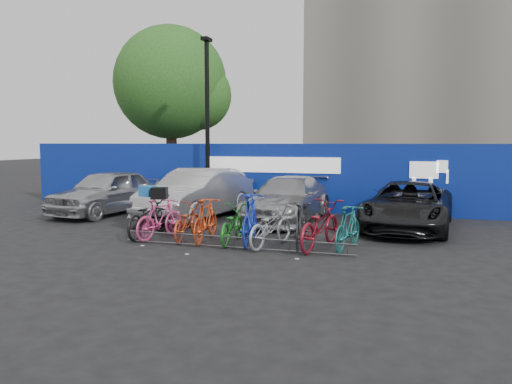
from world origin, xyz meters
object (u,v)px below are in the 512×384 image
at_px(bike_rack, 234,242).
at_px(bike_6, 271,226).
at_px(lamppost, 207,119).
at_px(bike_0, 148,217).
at_px(bike_1, 160,219).
at_px(car_2, 287,199).
at_px(tree, 176,85).
at_px(car_1, 198,194).
at_px(bike_8, 320,225).
at_px(bike_9, 348,228).
at_px(bike_7, 299,225).
at_px(bike_3, 206,220).
at_px(bike_2, 187,222).
at_px(bike_5, 250,219).
at_px(car_0, 107,192).
at_px(bike_4, 232,224).
at_px(car_3, 408,206).

relative_size(bike_rack, bike_6, 3.06).
xyz_separation_m(lamppost, bike_0, (0.56, -5.25, -2.74)).
bearing_deg(bike_1, car_2, -108.87).
relative_size(tree, bike_0, 3.87).
bearing_deg(bike_1, car_1, -68.97).
height_order(bike_1, bike_8, bike_8).
distance_m(car_2, bike_9, 4.34).
bearing_deg(tree, lamppost, -52.49).
height_order(lamppost, bike_7, lamppost).
distance_m(bike_rack, bike_7, 1.58).
height_order(bike_3, bike_7, bike_3).
relative_size(bike_2, bike_5, 0.85).
bearing_deg(car_2, bike_rack, -88.81).
relative_size(lamppost, bike_8, 2.92).
relative_size(lamppost, bike_3, 3.40).
xyz_separation_m(car_1, car_2, (2.84, 0.43, -0.12)).
bearing_deg(bike_2, car_1, -75.60).
bearing_deg(bike_8, car_0, -10.48).
xyz_separation_m(lamppost, bike_rack, (3.20, -6.00, -3.11)).
bearing_deg(bike_2, bike_0, -6.13).
bearing_deg(bike_rack, bike_4, 114.22).
bearing_deg(car_3, car_0, -175.50).
relative_size(bike_rack, car_2, 1.19).
distance_m(lamppost, bike_3, 6.45).
height_order(bike_3, bike_4, bike_3).
height_order(tree, bike_9, tree).
bearing_deg(bike_1, bike_3, -166.75).
xyz_separation_m(bike_5, bike_6, (0.54, -0.12, -0.13)).
bearing_deg(bike_7, car_3, -134.91).
bearing_deg(bike_6, bike_3, 12.74).
bearing_deg(bike_rack, bike_3, 147.82).
relative_size(car_2, bike_2, 2.70).
height_order(bike_0, bike_8, bike_8).
bearing_deg(tree, bike_0, -67.35).
height_order(lamppost, bike_1, lamppost).
distance_m(car_2, bike_4, 3.79).
distance_m(tree, car_2, 10.31).
xyz_separation_m(bike_4, bike_5, (0.47, 0.01, 0.15)).
bearing_deg(bike_5, car_2, -99.10).
distance_m(bike_4, bike_7, 1.68).
height_order(bike_4, bike_6, bike_6).
height_order(bike_5, bike_9, bike_5).
relative_size(car_3, bike_8, 2.31).
height_order(lamppost, car_3, lamppost).
bearing_deg(bike_5, bike_9, 172.90).
height_order(lamppost, bike_9, lamppost).
bearing_deg(bike_7, bike_9, 176.16).
bearing_deg(car_2, bike_4, -93.52).
height_order(car_2, car_3, car_2).
bearing_deg(tree, bike_7, -50.79).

